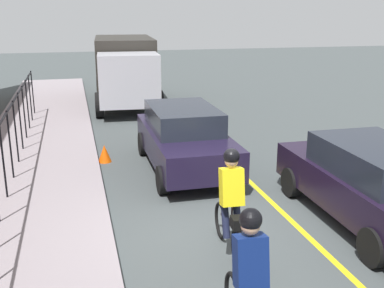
# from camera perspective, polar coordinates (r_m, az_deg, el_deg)

# --- Properties ---
(ground_plane) EXTENTS (80.00, 80.00, 0.00)m
(ground_plane) POSITION_cam_1_polar(r_m,az_deg,el_deg) (8.85, 2.39, -10.34)
(ground_plane) COLOR #3F4546
(lane_line_centre) EXTENTS (36.00, 0.12, 0.01)m
(lane_line_centre) POSITION_cam_1_polar(r_m,az_deg,el_deg) (9.39, 11.91, -9.05)
(lane_line_centre) COLOR yellow
(lane_line_centre) RESTS_ON ground
(sidewalk) EXTENTS (40.00, 3.20, 0.15)m
(sidewalk) POSITION_cam_1_polar(r_m,az_deg,el_deg) (8.58, -20.43, -11.74)
(sidewalk) COLOR gray
(sidewalk) RESTS_ON ground
(cyclist_lead) EXTENTS (1.71, 0.37, 1.83)m
(cyclist_lead) POSITION_cam_1_polar(r_m,az_deg,el_deg) (7.67, 4.74, -7.17)
(cyclist_lead) COLOR black
(cyclist_lead) RESTS_ON ground
(cyclist_follow) EXTENTS (1.71, 0.37, 1.83)m
(cyclist_follow) POSITION_cam_1_polar(r_m,az_deg,el_deg) (5.63, 6.94, -16.44)
(cyclist_follow) COLOR black
(cyclist_follow) RESTS_ON ground
(patrol_sedan) EXTENTS (4.42, 1.96, 1.58)m
(patrol_sedan) POSITION_cam_1_polar(r_m,az_deg,el_deg) (9.44, 20.85, -4.27)
(patrol_sedan) COLOR black
(patrol_sedan) RESTS_ON ground
(parked_sedan_rear) EXTENTS (4.41, 1.93, 1.58)m
(parked_sedan_rear) POSITION_cam_1_polar(r_m,az_deg,el_deg) (11.85, -0.94, 0.81)
(parked_sedan_rear) COLOR black
(parked_sedan_rear) RESTS_ON ground
(box_truck_background) EXTENTS (6.85, 2.89, 2.78)m
(box_truck_background) POSITION_cam_1_polar(r_m,az_deg,el_deg) (20.35, -8.08, 9.11)
(box_truck_background) COLOR #2A2823
(box_truck_background) RESTS_ON ground
(traffic_cone_far) EXTENTS (0.36, 0.36, 0.46)m
(traffic_cone_far) POSITION_cam_1_polar(r_m,az_deg,el_deg) (12.75, -10.55, -1.13)
(traffic_cone_far) COLOR #EB5209
(traffic_cone_far) RESTS_ON ground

